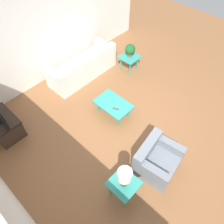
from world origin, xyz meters
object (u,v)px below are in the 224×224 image
Objects in this scene: armchair at (156,160)px; coffee_table at (113,105)px; potted_plant at (130,50)px; side_table_lamp at (124,185)px; tv_stand_chest at (4,125)px; table_lamp at (125,176)px; sofa at (83,68)px; side_table_plant at (130,59)px.

armchair reaches higher than coffee_table.
armchair is 3.45m from potted_plant.
coffee_table is at bearing 117.61° from potted_plant.
tv_stand_chest reaches higher than side_table_lamp.
table_lamp is at bearing 164.92° from armchair.
coffee_table is 2.22m from table_lamp.
table_lamp is (0.12, 0.95, 0.55)m from armchair.
side_table_plant is at bearing 144.04° from sofa.
side_table_plant is at bearing 42.58° from armchair.
side_table_plant reaches higher than coffee_table.
potted_plant reaches higher than armchair.
potted_plant is (-0.85, -1.19, 0.46)m from sofa.
armchair is 1.86× the size of side_table_lamp.
sofa reaches higher than armchair.
armchair is at bearing 164.23° from coffee_table.
sofa is at bearing 54.39° from potted_plant.
coffee_table is 1.86× the size of table_lamp.
armchair reaches higher than side_table_lamp.
armchair is at bearing -97.42° from table_lamp.
sofa reaches higher than tv_stand_chest.
table_lamp reaches higher than tv_stand_chest.
potted_plant is at bearing -99.30° from tv_stand_chest.
potted_plant is (2.51, -3.13, 0.33)m from side_table_lamp.
side_table_plant is (2.63, -2.19, 0.14)m from armchair.
table_lamp reaches higher than sofa.
side_table_lamp is 3.28m from tv_stand_chest.
table_lamp reaches higher than coffee_table.
potted_plant is at bearing -51.35° from table_lamp.
armchair is (-3.48, 1.00, -0.01)m from sofa.
armchair is 1.10× the size of tv_stand_chest.
side_table_plant is 0.59× the size of tv_stand_chest.
coffee_table is 1.92m from side_table_plant.
sofa is at bearing -30.15° from side_table_lamp.
side_table_plant and side_table_lamp have the same top height.
sofa is 2.81m from tv_stand_chest.
armchair is at bearing 140.24° from potted_plant.
coffee_table is (-1.74, 0.51, 0.05)m from sofa.
potted_plant reaches higher than tv_stand_chest.
side_table_plant is 4.01m from side_table_lamp.
table_lamp reaches higher than armchair.
armchair is 0.97m from side_table_lamp.
side_table_lamp is (-3.36, 1.95, 0.13)m from sofa.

